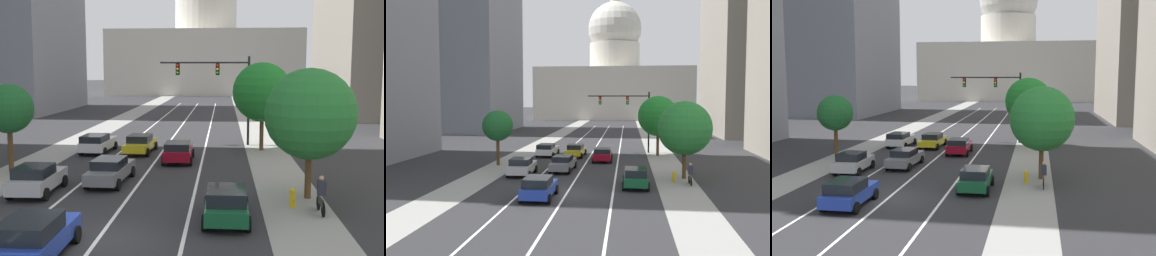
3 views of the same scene
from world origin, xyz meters
The scene contains 20 objects.
ground_plane centered at (0.00, 40.00, 0.00)m, with size 400.00×400.00×0.00m, color #2B2B2D.
sidewalk_left centered at (-8.09, 35.00, 0.01)m, with size 3.21×130.00×0.01m, color gray.
sidewalk_right centered at (8.09, 35.00, 0.01)m, with size 3.21×130.00×0.01m, color gray.
lane_stripe_left centered at (-3.24, 25.00, 0.01)m, with size 0.16×90.00×0.01m, color white.
lane_stripe_center centered at (0.00, 25.00, 0.01)m, with size 0.16×90.00×0.01m, color white.
lane_stripe_right centered at (3.24, 25.00, 0.01)m, with size 0.16×90.00×0.01m, color white.
capitol_building centered at (0.00, 106.51, 12.09)m, with size 46.45×28.34×37.62m.
car_yellow centered at (-1.62, 18.54, 0.73)m, with size 2.14×4.72×1.41m.
car_silver centered at (-4.86, 6.45, 0.79)m, with size 2.07×4.17×1.54m.
car_green centered at (4.86, 2.64, 0.78)m, with size 1.98×4.15×1.49m.
car_gray centered at (-1.62, 8.93, 0.75)m, with size 2.11×4.84×1.45m.
car_blue centered at (-1.62, -1.83, 0.80)m, with size 2.06×4.22×1.54m.
car_crimson centered at (1.62, 15.23, 0.77)m, with size 2.10×4.31×1.46m.
car_white centered at (-4.87, 18.31, 0.79)m, with size 2.17×4.37×1.49m.
traffic_signal_mast centered at (4.55, 22.85, 5.29)m, with size 7.50×0.39×7.41m.
fire_hydrant centered at (7.94, 4.87, 0.46)m, with size 0.26×0.35×0.91m.
cyclist centered at (9.06, 3.96, 0.85)m, with size 0.36×1.70×1.72m.
street_tree_near_right centered at (7.71, 20.34, 4.58)m, with size 4.64×4.64×6.91m.
street_tree_mid_right centered at (8.91, 6.47, 4.22)m, with size 4.48×4.48×6.46m.
street_tree_near_left centered at (-8.56, 11.53, 3.93)m, with size 3.06×3.06×5.48m.
Camera 3 is at (8.57, -24.84, 7.31)m, focal length 42.26 mm.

